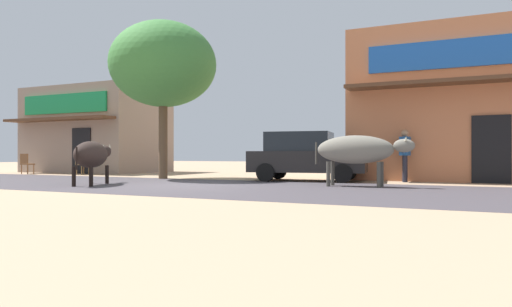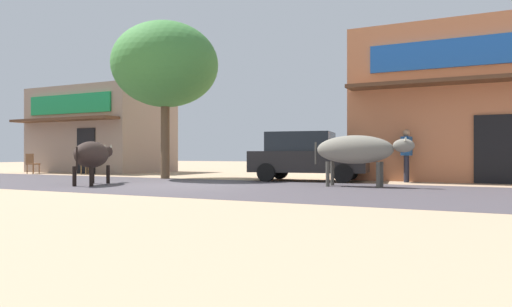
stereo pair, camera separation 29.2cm
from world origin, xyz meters
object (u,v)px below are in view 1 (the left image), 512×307
cow_near_brown (92,155)px  cafe_chair_by_doorway (26,163)px  roadside_tree (163,65)px  cow_far_dark (357,150)px  parked_hatchback_car (305,156)px  cafe_chair_near_tree (82,163)px  pedestrian_by_shop (405,151)px

cow_near_brown → cafe_chair_by_doorway: cow_near_brown is taller
roadside_tree → cow_near_brown: bearing=-86.0°
roadside_tree → cafe_chair_by_doorway: size_ratio=6.27×
roadside_tree → cow_far_dark: roadside_tree is taller
parked_hatchback_car → cafe_chair_near_tree: 10.42m
pedestrian_by_shop → cow_near_brown: bearing=-146.2°
cow_near_brown → cow_far_dark: size_ratio=0.91×
cafe_chair_near_tree → pedestrian_by_shop: bearing=1.7°
cow_near_brown → cafe_chair_near_tree: size_ratio=2.70×
cow_near_brown → parked_hatchback_car: bearing=43.6°
roadside_tree → cow_near_brown: size_ratio=2.32×
cow_near_brown → pedestrian_by_shop: bearing=33.8°
roadside_tree → cafe_chair_near_tree: bearing=167.0°
pedestrian_by_shop → cafe_chair_by_doorway: size_ratio=1.84×
cow_near_brown → cafe_chair_by_doorway: 9.28m
cafe_chair_by_doorway → cow_far_dark: bearing=-6.6°
cow_near_brown → cafe_chair_near_tree: cow_near_brown is taller
pedestrian_by_shop → cafe_chair_near_tree: pedestrian_by_shop is taller
roadside_tree → cafe_chair_near_tree: size_ratio=6.27×
cafe_chair_near_tree → cafe_chair_by_doorway: bearing=-167.0°
pedestrian_by_shop → cafe_chair_near_tree: size_ratio=1.84×
roadside_tree → parked_hatchback_car: (5.19, 0.89, -3.34)m
pedestrian_by_shop → cafe_chair_by_doorway: 16.28m
parked_hatchback_car → cafe_chair_near_tree: (-10.41, 0.31, -0.33)m
roadside_tree → pedestrian_by_shop: roadside_tree is taller
roadside_tree → pedestrian_by_shop: bearing=10.8°
pedestrian_by_shop → cafe_chair_near_tree: (-13.55, -0.39, -0.48)m
cow_near_brown → cafe_chair_near_tree: 7.43m
parked_hatchback_car → pedestrian_by_shop: pedestrian_by_shop is taller
cow_near_brown → cafe_chair_near_tree: (-5.49, 5.00, -0.36)m
cow_far_dark → pedestrian_by_shop: pedestrian_by_shop is taller
cafe_chair_near_tree → cow_far_dark: bearing=-10.7°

